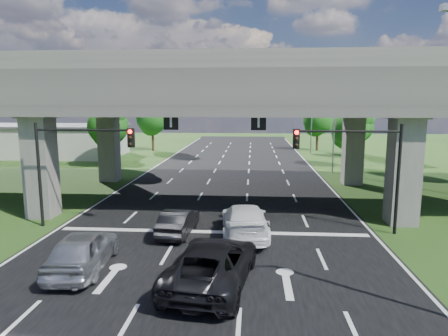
# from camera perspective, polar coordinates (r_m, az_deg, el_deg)

# --- Properties ---
(ground) EXTENTS (160.00, 160.00, 0.00)m
(ground) POSITION_cam_1_polar(r_m,az_deg,el_deg) (19.14, -2.77, -12.46)
(ground) COLOR #214114
(ground) RESTS_ON ground
(road) EXTENTS (18.00, 120.00, 0.03)m
(road) POSITION_cam_1_polar(r_m,az_deg,el_deg) (28.62, -0.37, -5.08)
(road) COLOR black
(road) RESTS_ON ground
(overpass) EXTENTS (80.00, 15.00, 10.00)m
(overpass) POSITION_cam_1_polar(r_m,az_deg,el_deg) (29.76, -0.08, 10.82)
(overpass) COLOR #33312F
(overpass) RESTS_ON ground
(warehouse) EXTENTS (20.00, 10.00, 4.00)m
(warehouse) POSITION_cam_1_polar(r_m,az_deg,el_deg) (59.94, -23.98, 3.51)
(warehouse) COLOR #9E9E99
(warehouse) RESTS_ON ground
(signal_right) EXTENTS (5.76, 0.54, 6.00)m
(signal_right) POSITION_cam_1_polar(r_m,az_deg,el_deg) (22.51, 18.62, 1.37)
(signal_right) COLOR black
(signal_right) RESTS_ON ground
(signal_left) EXTENTS (5.76, 0.54, 6.00)m
(signal_left) POSITION_cam_1_polar(r_m,az_deg,el_deg) (23.98, -20.58, 1.72)
(signal_left) COLOR black
(signal_left) RESTS_ON ground
(streetlight_far) EXTENTS (3.38, 0.25, 10.00)m
(streetlight_far) POSITION_cam_1_polar(r_m,az_deg,el_deg) (42.43, 15.00, 7.20)
(streetlight_far) COLOR gray
(streetlight_far) RESTS_ON ground
(streetlight_beyond) EXTENTS (3.38, 0.25, 10.00)m
(streetlight_beyond) POSITION_cam_1_polar(r_m,az_deg,el_deg) (58.22, 12.05, 7.75)
(streetlight_beyond) COLOR gray
(streetlight_beyond) RESTS_ON ground
(tree_left_near) EXTENTS (4.50, 4.50, 7.80)m
(tree_left_near) POSITION_cam_1_polar(r_m,az_deg,el_deg) (46.60, -16.23, 6.03)
(tree_left_near) COLOR black
(tree_left_near) RESTS_ON ground
(tree_left_mid) EXTENTS (3.91, 3.90, 6.76)m
(tree_left_mid) POSITION_cam_1_polar(r_m,az_deg,el_deg) (55.17, -16.26, 5.78)
(tree_left_mid) COLOR black
(tree_left_mid) RESTS_ON ground
(tree_left_far) EXTENTS (4.80, 4.80, 8.32)m
(tree_left_far) POSITION_cam_1_polar(r_m,az_deg,el_deg) (61.58, -10.18, 7.21)
(tree_left_far) COLOR black
(tree_left_far) RESTS_ON ground
(tree_right_near) EXTENTS (4.20, 4.20, 7.28)m
(tree_right_near) POSITION_cam_1_polar(r_m,az_deg,el_deg) (47.01, 17.57, 5.60)
(tree_right_near) COLOR black
(tree_right_near) RESTS_ON ground
(tree_right_mid) EXTENTS (3.91, 3.90, 6.76)m
(tree_right_mid) POSITION_cam_1_polar(r_m,az_deg,el_deg) (55.50, 18.68, 5.68)
(tree_right_mid) COLOR black
(tree_right_mid) RESTS_ON ground
(tree_right_far) EXTENTS (4.50, 4.50, 7.80)m
(tree_right_far) POSITION_cam_1_polar(r_m,az_deg,el_deg) (62.49, 13.30, 6.84)
(tree_right_far) COLOR black
(tree_right_far) RESTS_ON ground
(car_silver) EXTENTS (2.40, 5.19, 1.72)m
(car_silver) POSITION_cam_1_polar(r_m,az_deg,el_deg) (18.31, -19.49, -11.02)
(car_silver) COLOR #B9BBC1
(car_silver) RESTS_ON road
(car_dark) EXTENTS (1.77, 4.30, 1.39)m
(car_dark) POSITION_cam_1_polar(r_m,az_deg,el_deg) (21.97, -6.55, -7.64)
(car_dark) COLOR black
(car_dark) RESTS_ON road
(car_white) EXTENTS (2.81, 6.00, 1.69)m
(car_white) POSITION_cam_1_polar(r_m,az_deg,el_deg) (21.56, 2.97, -7.49)
(car_white) COLOR white
(car_white) RESTS_ON road
(car_trailing) EXTENTS (3.69, 6.54, 1.72)m
(car_trailing) POSITION_cam_1_polar(r_m,az_deg,el_deg) (16.01, -1.70, -13.45)
(car_trailing) COLOR black
(car_trailing) RESTS_ON road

